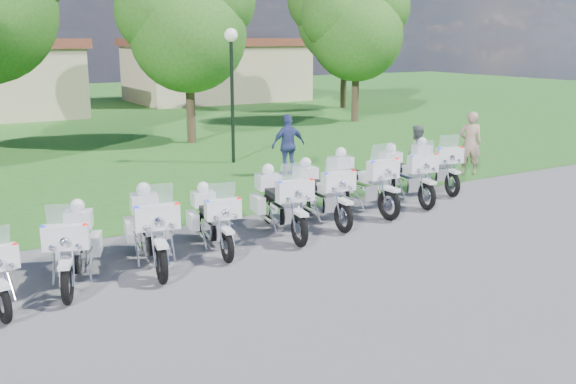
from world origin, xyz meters
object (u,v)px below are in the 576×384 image
motorcycle_3 (213,218)px  motorcycle_7 (405,174)px  motorcycle_5 (321,192)px  lamp_post (232,63)px  motorcycle_4 (281,201)px  bystander_c (288,145)px  motorcycle_6 (360,181)px  motorcycle_1 (74,245)px  bystander_a (470,143)px  motorcycle_8 (434,165)px  bystander_b (416,152)px  motorcycle_2 (151,227)px

motorcycle_3 → motorcycle_7: (5.93, 1.04, 0.08)m
motorcycle_5 → lamp_post: (1.42, 7.44, 2.64)m
motorcycle_3 → motorcycle_5: 3.01m
lamp_post → motorcycle_5: bearing=-100.8°
motorcycle_4 → bystander_c: 5.94m
motorcycle_5 → motorcycle_6: motorcycle_6 is taller
motorcycle_1 → bystander_a: size_ratio=1.15×
motorcycle_1 → motorcycle_7: (8.74, 1.49, 0.04)m
motorcycle_4 → bystander_c: bearing=-113.5°
bystander_a → motorcycle_3: bearing=49.0°
motorcycle_1 → motorcycle_3: (2.81, 0.45, -0.04)m
motorcycle_5 → motorcycle_1: bearing=15.0°
motorcycle_5 → motorcycle_8: motorcycle_5 is taller
motorcycle_1 → bystander_b: bystander_b is taller
bystander_b → motorcycle_1: bearing=-9.7°
motorcycle_1 → bystander_b: size_ratio=1.39×
motorcycle_6 → lamp_post: bearing=-91.1°
motorcycle_4 → motorcycle_6: bearing=-157.3°
motorcycle_3 → motorcycle_5: size_ratio=0.90×
motorcycle_7 → lamp_post: bearing=-67.2°
motorcycle_2 → lamp_post: size_ratio=0.57×
motorcycle_5 → motorcycle_6: bearing=-161.8°
motorcycle_1 → motorcycle_6: size_ratio=0.86×
motorcycle_3 → motorcycle_6: bearing=-160.5°
motorcycle_4 → bystander_b: (6.25, 2.65, 0.10)m
motorcycle_8 → bystander_c: size_ratio=1.26×
bystander_a → lamp_post: bearing=-11.0°
motorcycle_1 → motorcycle_3: motorcycle_1 is taller
motorcycle_4 → motorcycle_8: motorcycle_4 is taller
motorcycle_6 → motorcycle_1: bearing=9.6°
motorcycle_3 → bystander_b: bearing=-151.9°
motorcycle_7 → motorcycle_2: bearing=20.2°
motorcycle_5 → bystander_c: bearing=-107.2°
motorcycle_3 → motorcycle_7: size_ratio=0.89×
motorcycle_7 → lamp_post: (-1.54, 6.95, 2.63)m
motorcycle_8 → motorcycle_1: bearing=26.3°
bystander_b → motorcycle_5: bearing=-1.8°
motorcycle_7 → bystander_b: size_ratio=1.54×
motorcycle_3 → motorcycle_7: bearing=-161.8°
motorcycle_4 → motorcycle_6: motorcycle_6 is taller
motorcycle_2 → motorcycle_4: bearing=-160.6°
motorcycle_4 → motorcycle_5: motorcycle_4 is taller
lamp_post → bystander_b: 6.73m
motorcycle_2 → motorcycle_7: motorcycle_2 is taller
motorcycle_4 → lamp_post: bearing=-99.9°
motorcycle_4 → motorcycle_6: (2.63, 0.64, 0.03)m
motorcycle_2 → motorcycle_6: motorcycle_6 is taller
motorcycle_5 → bystander_c: bystander_c is taller
motorcycle_7 → motorcycle_3: bearing=20.1°
motorcycle_6 → bystander_c: size_ratio=1.39×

